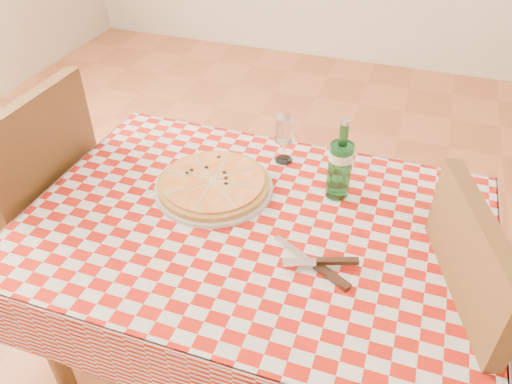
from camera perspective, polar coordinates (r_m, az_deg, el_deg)
dining_table at (r=1.47m, az=-0.03°, el=-6.39°), size 1.20×0.80×0.75m
tablecloth at (r=1.41m, az=-0.03°, el=-3.64°), size 1.30×0.90×0.01m
chair_near at (r=1.50m, az=24.40°, el=-14.96°), size 0.57×0.57×0.99m
chair_far at (r=1.90m, az=-24.04°, el=-1.52°), size 0.46×0.46×1.02m
pizza_plate at (r=1.51m, az=-4.87°, el=1.00°), size 0.37×0.37×0.05m
water_bottle at (r=1.45m, az=9.66°, el=3.72°), size 0.08×0.08×0.26m
wine_glass at (r=1.61m, az=3.26°, el=6.02°), size 0.08×0.08×0.16m
cutlery at (r=1.28m, az=6.88°, el=-8.02°), size 0.27×0.23×0.03m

